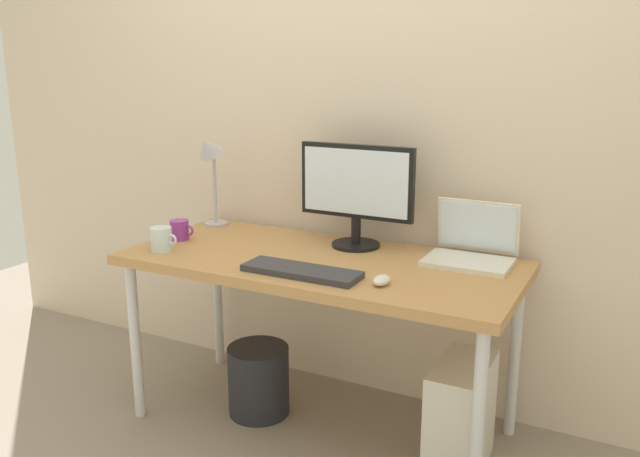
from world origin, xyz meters
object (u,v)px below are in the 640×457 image
Objects in this scene: monitor at (356,190)px; laptop at (472,247)px; desk at (320,273)px; mouse at (381,280)px; keyboard at (302,271)px; wastebasket at (259,380)px; glass_cup at (162,239)px; computer_tower at (460,416)px; desk_lamp at (210,160)px; coffee_mug at (180,230)px.

monitor is 1.53× the size of laptop.
desk is 0.60m from laptop.
monitor is 0.54m from mouse.
wastebasket is at bearing 150.78° from keyboard.
keyboard is 0.65m from glass_cup.
laptop is 1.06m from wastebasket.
desk reaches higher than computer_tower.
desk is at bearing -17.80° from desk_lamp.
mouse is 0.86m from wastebasket.
laptop reaches higher than computer_tower.
keyboard reaches higher than wastebasket.
desk reaches higher than wastebasket.
computer_tower reaches higher than wastebasket.
glass_cup is at bearing -159.32° from laptop.
laptop is at bearing 12.35° from coffee_mug.
laptop is 1.07× the size of wastebasket.
wastebasket is (-0.81, -0.27, -0.63)m from laptop.
computer_tower is (1.26, -0.00, -0.56)m from coffee_mug.
desk_lamp is 1.05× the size of computer_tower.
glass_cup is at bearing -74.85° from coffee_mug.
mouse is 0.61m from computer_tower.
monitor is 0.79m from coffee_mug.
desk_lamp reaches higher than keyboard.
coffee_mug is (-1.20, -0.26, -0.02)m from laptop.
keyboard is at bearing -31.00° from desk_lamp.
coffee_mug is at bearing -177.37° from desk.
glass_cup reaches higher than desk.
desk_lamp is 3.80× the size of coffee_mug.
laptop is at bearing 1.86° from monitor.
coffee_mug reaches higher than keyboard.
glass_cup is at bearing -178.77° from mouse.
monitor reaches higher than coffee_mug.
computer_tower is at bearing -24.79° from monitor.
desk_lamp is at bearing 92.88° from coffee_mug.
monitor is 0.52m from laptop.
coffee_mug is 0.28× the size of computer_tower.
glass_cup is (-0.95, -0.02, 0.03)m from mouse.
mouse is (0.30, 0.03, 0.01)m from keyboard.
wastebasket is at bearing -32.33° from desk_lamp.
desk_lamp is (-0.73, 0.00, 0.07)m from monitor.
glass_cup is at bearing -147.98° from monitor.
desk_lamp is at bearing -179.28° from laptop.
desk is at bearing -104.03° from monitor.
desk_lamp reaches higher than desk.
glass_cup is 0.73m from wastebasket.
desk_lamp reaches higher than glass_cup.
monitor is 0.91m from wastebasket.
glass_cup is at bearing 179.49° from keyboard.
coffee_mug is (-1.00, 0.15, 0.03)m from mouse.
laptop is 0.76× the size of computer_tower.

